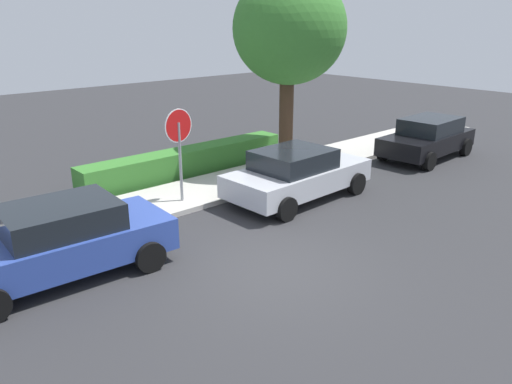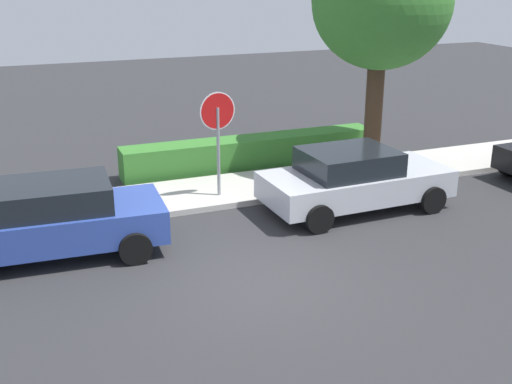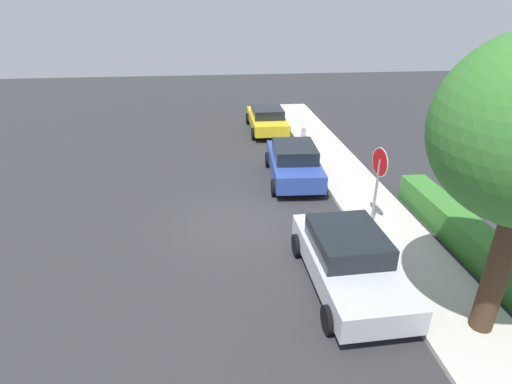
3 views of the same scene
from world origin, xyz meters
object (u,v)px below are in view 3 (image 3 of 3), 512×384
stop_sign (378,173)px  parked_car_blue (294,162)px  fire_hydrant (304,133)px  parked_car_silver (348,259)px  parked_car_yellow (267,119)px

stop_sign → parked_car_blue: 4.52m
fire_hydrant → parked_car_silver: bearing=-7.3°
parked_car_silver → parked_car_blue: 6.75m
stop_sign → fire_hydrant: (-9.09, -0.22, -1.50)m
parked_car_blue → parked_car_silver: bearing=0.4°
parked_car_blue → fire_hydrant: bearing=163.0°
parked_car_yellow → stop_sign: bearing=9.9°
parked_car_silver → parked_car_yellow: size_ratio=0.97×
stop_sign → parked_car_yellow: stop_sign is taller
stop_sign → parked_car_silver: size_ratio=0.60×
stop_sign → parked_car_silver: stop_sign is taller
stop_sign → parked_car_blue: bearing=-156.2°
parked_car_blue → parked_car_yellow: bearing=-178.9°
parked_car_blue → parked_car_yellow: size_ratio=0.97×
stop_sign → parked_car_silver: bearing=-32.3°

